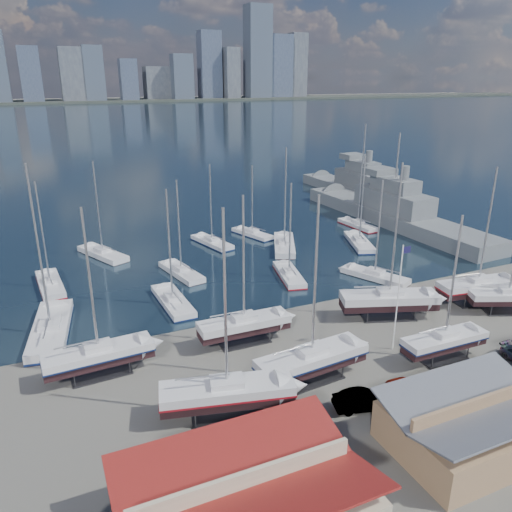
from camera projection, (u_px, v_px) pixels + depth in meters
name	position (u px, v px, depth m)	size (l,w,h in m)	color
ground	(347.00, 345.00, 50.62)	(1400.00, 1400.00, 0.00)	#605E59
water	(71.00, 121.00, 316.91)	(1400.00, 600.00, 0.40)	#1B303E
far_shore	(49.00, 102.00, 539.79)	(1400.00, 80.00, 2.20)	#2D332D
skyline	(36.00, 64.00, 518.60)	(639.14, 43.80, 107.69)	#475166
shed_red	(246.00, 500.00, 29.16)	(14.70, 9.45, 4.51)	#BFB293
shed_grey	(474.00, 421.00, 36.16)	(12.60, 8.40, 4.17)	#8C6B4C
sailboat_cradle_0	(99.00, 355.00, 44.88)	(9.87, 3.27, 15.75)	#2D2D33
sailboat_cradle_1	(227.00, 392.00, 39.43)	(11.09, 5.42, 17.17)	#2D2D33
sailboat_cradle_2	(244.00, 325.00, 50.47)	(9.46, 2.80, 15.42)	#2D2D33
sailboat_cradle_3	(312.00, 359.00, 44.07)	(10.77, 3.85, 16.98)	#2D2D33
sailboat_cradle_4	(389.00, 300.00, 55.84)	(11.17, 6.52, 17.48)	#2D2D33
sailboat_cradle_5	(445.00, 341.00, 47.52)	(8.83, 2.61, 14.34)	#2D2D33
sailboat_cradle_6	(478.00, 286.00, 59.67)	(10.43, 4.22, 16.35)	#2D2D33
sailboat_cradle_7	(508.00, 297.00, 57.06)	(8.89, 5.64, 14.24)	#2D2D33
sailboat_moored_0	(51.00, 332.00, 52.69)	(5.54, 13.06, 18.91)	black
sailboat_moored_1	(50.00, 285.00, 64.42)	(3.37, 9.85, 14.49)	black
sailboat_moored_2	(103.00, 255.00, 75.50)	(6.58, 10.29, 15.11)	black
sailboat_moored_3	(173.00, 303.00, 59.49)	(3.08, 9.93, 14.72)	black
sailboat_moored_4	(181.00, 273.00, 68.53)	(4.31, 9.48, 13.83)	black
sailboat_moored_5	(212.00, 243.00, 80.89)	(4.73, 9.49, 13.67)	black
sailboat_moored_6	(289.00, 276.00, 67.63)	(4.56, 9.45, 13.61)	black
sailboat_moored_7	(284.00, 246.00, 79.30)	(7.49, 11.24, 16.58)	black
sailboat_moored_8	(252.00, 234.00, 85.42)	(4.89, 8.79, 12.66)	black
sailboat_moored_9	(375.00, 277.00, 67.21)	(6.23, 9.56, 14.07)	black
sailboat_moored_10	(359.00, 243.00, 80.79)	(6.17, 10.41, 15.05)	black
sailboat_moored_11	(358.00, 226.00, 90.42)	(3.13, 8.97, 13.17)	black
naval_ship_east	(392.00, 214.00, 92.65)	(9.02, 45.74, 18.09)	slate
naval_ship_west	(361.00, 190.00, 112.64)	(7.46, 40.29, 17.61)	slate
car_a	(307.00, 421.00, 38.16)	(1.93, 4.79, 1.63)	gray
car_b	(363.00, 400.00, 40.65)	(1.72, 4.92, 1.62)	gray
car_c	(412.00, 396.00, 41.32)	(2.31, 5.02, 1.39)	gray
flagpole	(399.00, 291.00, 47.86)	(0.98, 0.12, 10.99)	white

